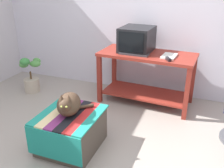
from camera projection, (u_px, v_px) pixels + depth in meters
The scene contains 10 objects.
ground_plane at pixel (81, 166), 2.49m from camera, with size 14.00×14.00×0.00m, color #9E9389.
back_wall at pixel (141, 8), 3.74m from camera, with size 8.00×0.10×2.60m, color silver.
desk at pixel (146, 70), 3.59m from camera, with size 1.35×0.68×0.75m.
tv_monitor at pixel (137, 40), 3.53m from camera, with size 0.45×0.50×0.34m.
keyboard at pixel (134, 54), 3.43m from camera, with size 0.40×0.15×0.02m, color #333338.
book at pixel (169, 56), 3.33m from camera, with size 0.17×0.27×0.02m, color white.
ottoman_with_blanket at pixel (71, 131), 2.71m from camera, with size 0.61×0.68×0.41m.
cat at pixel (69, 104), 2.59m from camera, with size 0.35×0.44×0.28m.
potted_plant at pixel (31, 76), 4.03m from camera, with size 0.36×0.38×0.60m.
stapler at pixel (168, 59), 3.18m from camera, with size 0.04×0.11×0.04m, color black.
Camera 1 is at (1.00, -1.73, 1.73)m, focal length 40.39 mm.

